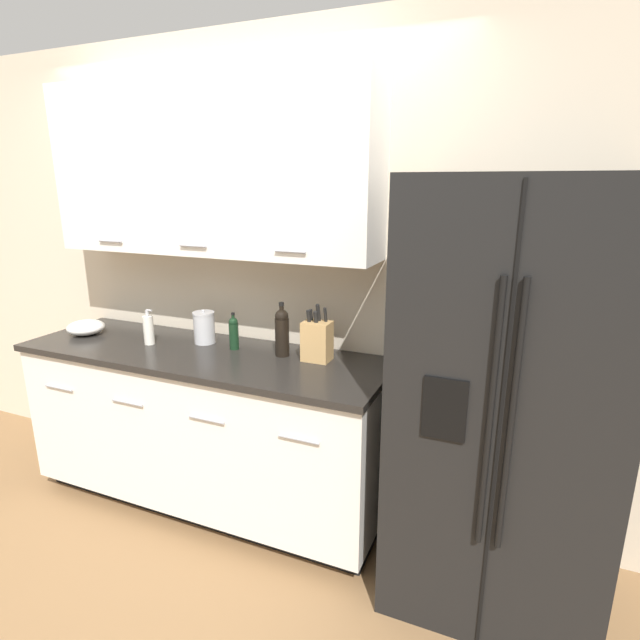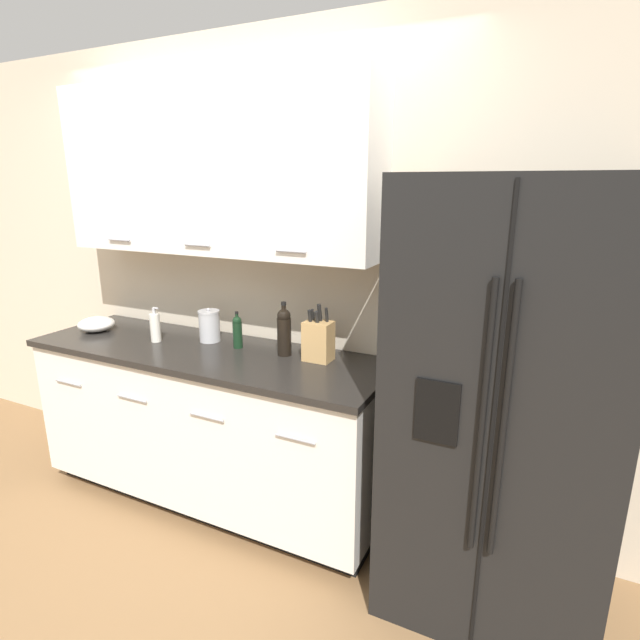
{
  "view_description": "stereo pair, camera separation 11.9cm",
  "coord_description": "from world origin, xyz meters",
  "px_view_note": "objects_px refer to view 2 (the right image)",
  "views": [
    {
      "loc": [
        1.53,
        -1.17,
        1.82
      ],
      "look_at": [
        0.63,
        0.95,
        1.18
      ],
      "focal_mm": 28.0,
      "sensor_mm": 36.0,
      "label": 1
    },
    {
      "loc": [
        1.64,
        -1.12,
        1.82
      ],
      "look_at": [
        0.63,
        0.95,
        1.18
      ],
      "focal_mm": 28.0,
      "sensor_mm": 36.0,
      "label": 2
    }
  ],
  "objects_px": {
    "refrigerator": "(503,407)",
    "oil_bottle": "(237,331)",
    "wine_bottle": "(284,331)",
    "soap_dispenser": "(155,327)",
    "steel_canister": "(209,326)",
    "mixing_bowl": "(96,324)",
    "knife_block": "(318,340)"
  },
  "relations": [
    {
      "from": "mixing_bowl",
      "to": "steel_canister",
      "type": "bearing_deg",
      "value": 10.64
    },
    {
      "from": "oil_bottle",
      "to": "steel_canister",
      "type": "xyz_separation_m",
      "value": [
        -0.22,
        0.03,
        -0.0
      ]
    },
    {
      "from": "mixing_bowl",
      "to": "oil_bottle",
      "type": "bearing_deg",
      "value": 6.58
    },
    {
      "from": "mixing_bowl",
      "to": "knife_block",
      "type": "bearing_deg",
      "value": 4.91
    },
    {
      "from": "knife_block",
      "to": "steel_canister",
      "type": "relative_size",
      "value": 1.51
    },
    {
      "from": "wine_bottle",
      "to": "soap_dispenser",
      "type": "distance_m",
      "value": 0.79
    },
    {
      "from": "refrigerator",
      "to": "knife_block",
      "type": "distance_m",
      "value": 0.94
    },
    {
      "from": "wine_bottle",
      "to": "steel_canister",
      "type": "xyz_separation_m",
      "value": [
        -0.51,
        0.02,
        -0.04
      ]
    },
    {
      "from": "wine_bottle",
      "to": "mixing_bowl",
      "type": "bearing_deg",
      "value": -174.62
    },
    {
      "from": "knife_block",
      "to": "soap_dispenser",
      "type": "relative_size",
      "value": 1.45
    },
    {
      "from": "mixing_bowl",
      "to": "soap_dispenser",
      "type": "bearing_deg",
      "value": -0.11
    },
    {
      "from": "refrigerator",
      "to": "oil_bottle",
      "type": "height_order",
      "value": "refrigerator"
    },
    {
      "from": "soap_dispenser",
      "to": "mixing_bowl",
      "type": "xyz_separation_m",
      "value": [
        -0.49,
        0.0,
        -0.04
      ]
    },
    {
      "from": "oil_bottle",
      "to": "mixing_bowl",
      "type": "distance_m",
      "value": 0.98
    },
    {
      "from": "knife_block",
      "to": "mixing_bowl",
      "type": "height_order",
      "value": "knife_block"
    },
    {
      "from": "soap_dispenser",
      "to": "oil_bottle",
      "type": "distance_m",
      "value": 0.5
    },
    {
      "from": "refrigerator",
      "to": "mixing_bowl",
      "type": "height_order",
      "value": "refrigerator"
    },
    {
      "from": "steel_canister",
      "to": "refrigerator",
      "type": "bearing_deg",
      "value": -6.03
    },
    {
      "from": "wine_bottle",
      "to": "mixing_bowl",
      "type": "distance_m",
      "value": 1.28
    },
    {
      "from": "oil_bottle",
      "to": "steel_canister",
      "type": "bearing_deg",
      "value": 172.06
    },
    {
      "from": "oil_bottle",
      "to": "steel_canister",
      "type": "relative_size",
      "value": 1.05
    },
    {
      "from": "knife_block",
      "to": "steel_canister",
      "type": "bearing_deg",
      "value": 178.64
    },
    {
      "from": "refrigerator",
      "to": "oil_bottle",
      "type": "bearing_deg",
      "value": 174.27
    },
    {
      "from": "soap_dispenser",
      "to": "steel_canister",
      "type": "xyz_separation_m",
      "value": [
        0.27,
        0.14,
        0.01
      ]
    },
    {
      "from": "refrigerator",
      "to": "soap_dispenser",
      "type": "xyz_separation_m",
      "value": [
        -1.91,
        0.03,
        0.09
      ]
    },
    {
      "from": "knife_block",
      "to": "oil_bottle",
      "type": "distance_m",
      "value": 0.49
    },
    {
      "from": "knife_block",
      "to": "mixing_bowl",
      "type": "bearing_deg",
      "value": -175.09
    },
    {
      "from": "refrigerator",
      "to": "knife_block",
      "type": "xyz_separation_m",
      "value": [
        -0.93,
        0.16,
        0.11
      ]
    },
    {
      "from": "soap_dispenser",
      "to": "steel_canister",
      "type": "height_order",
      "value": "soap_dispenser"
    },
    {
      "from": "oil_bottle",
      "to": "soap_dispenser",
      "type": "bearing_deg",
      "value": -166.97
    },
    {
      "from": "steel_canister",
      "to": "knife_block",
      "type": "bearing_deg",
      "value": -1.36
    },
    {
      "from": "refrigerator",
      "to": "steel_canister",
      "type": "xyz_separation_m",
      "value": [
        -1.63,
        0.17,
        0.1
      ]
    }
  ]
}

